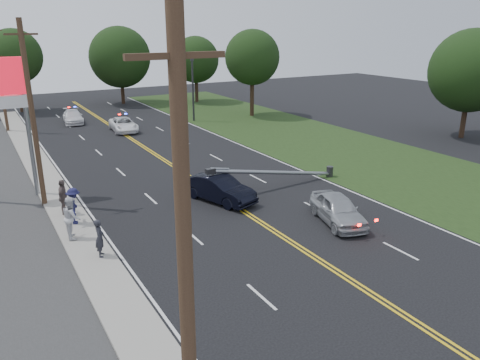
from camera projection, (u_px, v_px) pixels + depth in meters
ground at (307, 252)px, 20.83m from camera, size 120.00×120.00×0.00m
sidewalk at (67, 213)px, 25.02m from camera, size 1.80×70.00×0.12m
grass_verge at (367, 158)px, 35.47m from camera, size 12.00×80.00×0.01m
centerline_yellow at (207, 188)px, 29.04m from camera, size 0.36×80.00×0.00m
traffic_signal at (193, 80)px, 48.08m from camera, size 0.28×0.41×7.05m
fallen_streetlight at (282, 172)px, 29.10m from camera, size 9.36×0.44×1.91m
utility_pole_near at (186, 295)px, 8.28m from camera, size 1.60×0.28×10.00m
utility_pole_mid at (32, 116)px, 24.70m from camera, size 1.60×0.28×10.00m
utility_pole_far at (0, 77)px, 42.76m from camera, size 1.60×0.28×10.00m
tree_6 at (14, 56)px, 52.65m from camera, size 6.10×6.10×9.34m
tree_7 at (120, 57)px, 58.51m from camera, size 7.56×7.56×9.57m
tree_8 at (196, 60)px, 59.95m from camera, size 5.90×5.90×8.36m
tree_9 at (252, 57)px, 50.30m from camera, size 5.89×5.89×9.27m
tree_12 at (471, 71)px, 40.27m from camera, size 7.11×7.11×9.44m
crashed_sedan at (219, 189)px, 26.69m from camera, size 3.00×4.82×1.50m
waiting_sedan at (338, 209)px, 23.77m from camera, size 2.86×4.58×1.45m
emergency_a at (123, 125)px, 44.38m from camera, size 2.47×4.75×1.28m
emergency_b at (73, 117)px, 48.16m from camera, size 2.36×4.70×1.31m
bystander_a at (100, 238)px, 20.02m from camera, size 0.56×0.71×1.69m
bystander_b at (72, 217)px, 21.75m from camera, size 0.86×1.05×2.01m
bystander_c at (74, 206)px, 23.32m from camera, size 0.97×1.34×1.87m
bystander_d at (63, 197)px, 24.48m from camera, size 0.89×1.20×1.89m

